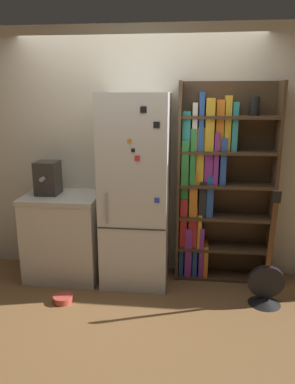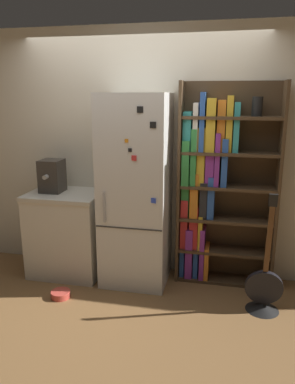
# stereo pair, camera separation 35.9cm
# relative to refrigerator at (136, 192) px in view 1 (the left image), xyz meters

# --- Properties ---
(ground_plane) EXTENTS (16.00, 16.00, 0.00)m
(ground_plane) POSITION_rel_refrigerator_xyz_m (0.00, -0.15, -0.97)
(ground_plane) COLOR olive
(wall_back) EXTENTS (8.00, 0.05, 2.60)m
(wall_back) POSITION_rel_refrigerator_xyz_m (0.00, 0.33, 0.33)
(wall_back) COLOR beige
(wall_back) RESTS_ON ground_plane
(refrigerator) EXTENTS (0.66, 0.63, 1.94)m
(refrigerator) POSITION_rel_refrigerator_xyz_m (0.00, 0.00, 0.00)
(refrigerator) COLOR white
(refrigerator) RESTS_ON ground_plane
(bookshelf) EXTENTS (0.98, 0.29, 2.05)m
(bookshelf) POSITION_rel_refrigerator_xyz_m (0.77, 0.18, 0.06)
(bookshelf) COLOR #4C3823
(bookshelf) RESTS_ON ground_plane
(kitchen_counter) EXTENTS (0.78, 0.61, 0.91)m
(kitchen_counter) POSITION_rel_refrigerator_xyz_m (-0.78, 0.01, -0.51)
(kitchen_counter) COLOR silver
(kitchen_counter) RESTS_ON ground_plane
(espresso_machine) EXTENTS (0.23, 0.29, 0.34)m
(espresso_machine) POSITION_rel_refrigerator_xyz_m (-0.92, 0.03, 0.11)
(espresso_machine) COLOR #38332D
(espresso_machine) RESTS_ON kitchen_counter
(guitar) EXTENTS (0.34, 0.30, 1.14)m
(guitar) POSITION_rel_refrigerator_xyz_m (1.28, -0.35, -0.80)
(guitar) COLOR black
(guitar) RESTS_ON ground_plane
(pet_bowl) EXTENTS (0.19, 0.19, 0.06)m
(pet_bowl) POSITION_rel_refrigerator_xyz_m (-0.63, -0.53, -0.93)
(pet_bowl) COLOR #D84C3F
(pet_bowl) RESTS_ON ground_plane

